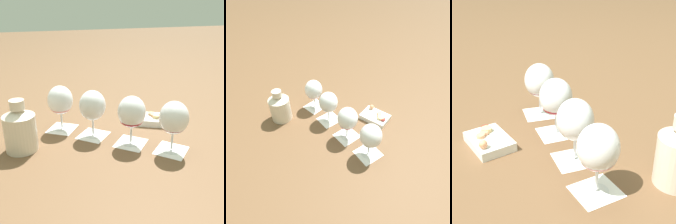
% 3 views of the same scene
% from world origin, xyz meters
% --- Properties ---
extents(ground_plane, '(8.00, 8.00, 0.00)m').
position_xyz_m(ground_plane, '(0.00, 0.00, 0.00)').
color(ground_plane, brown).
extents(tasting_card_0, '(0.14, 0.15, 0.00)m').
position_xyz_m(tasting_card_0, '(-0.17, 0.15, 0.00)').
color(tasting_card_0, white).
rests_on(tasting_card_0, ground_plane).
extents(tasting_card_1, '(0.15, 0.15, 0.00)m').
position_xyz_m(tasting_card_1, '(-0.06, 0.05, 0.00)').
color(tasting_card_1, white).
rests_on(tasting_card_1, ground_plane).
extents(tasting_card_2, '(0.15, 0.15, 0.00)m').
position_xyz_m(tasting_card_2, '(0.05, -0.05, 0.00)').
color(tasting_card_2, white).
rests_on(tasting_card_2, ground_plane).
extents(tasting_card_3, '(0.15, 0.15, 0.00)m').
position_xyz_m(tasting_card_3, '(0.17, -0.14, 0.00)').
color(tasting_card_3, white).
rests_on(tasting_card_3, ground_plane).
extents(wine_glass_0, '(0.10, 0.10, 0.18)m').
position_xyz_m(wine_glass_0, '(-0.17, 0.15, 0.12)').
color(wine_glass_0, white).
rests_on(wine_glass_0, tasting_card_0).
extents(wine_glass_1, '(0.10, 0.10, 0.18)m').
position_xyz_m(wine_glass_1, '(-0.06, 0.05, 0.12)').
color(wine_glass_1, white).
rests_on(wine_glass_1, tasting_card_1).
extents(wine_glass_2, '(0.10, 0.10, 0.18)m').
position_xyz_m(wine_glass_2, '(0.05, -0.05, 0.12)').
color(wine_glass_2, white).
rests_on(wine_glass_2, tasting_card_2).
extents(wine_glass_3, '(0.10, 0.10, 0.18)m').
position_xyz_m(wine_glass_3, '(0.17, -0.14, 0.12)').
color(wine_glass_3, white).
rests_on(wine_glass_3, tasting_card_3).
extents(ceramic_vase, '(0.11, 0.11, 0.18)m').
position_xyz_m(ceramic_vase, '(-0.32, 0.02, 0.08)').
color(ceramic_vase, beige).
rests_on(ceramic_vase, ground_plane).
extents(snack_dish, '(0.18, 0.16, 0.05)m').
position_xyz_m(snack_dish, '(0.19, 0.10, 0.02)').
color(snack_dish, white).
rests_on(snack_dish, ground_plane).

